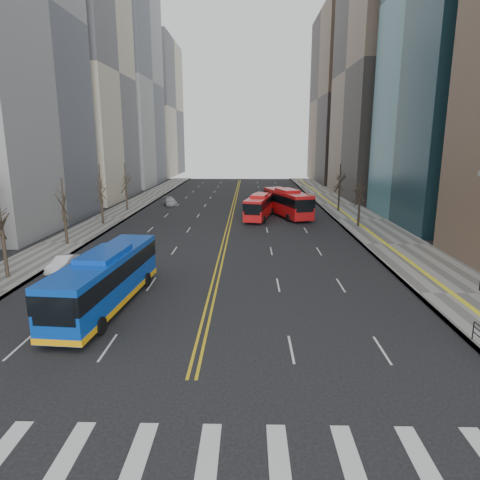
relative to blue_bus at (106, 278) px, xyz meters
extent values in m
plane|color=black|center=(6.52, -13.59, -1.91)|extent=(220.00, 220.00, 0.00)
cube|color=#65635F|center=(24.02, 31.41, -1.84)|extent=(7.00, 130.00, 0.15)
cube|color=#65635F|center=(-9.98, 31.41, -1.84)|extent=(5.00, 130.00, 0.15)
cube|color=silver|center=(2.97, -13.59, -1.91)|extent=(0.70, 4.00, 0.01)
cube|color=silver|center=(5.34, -13.59, -1.91)|extent=(0.70, 4.00, 0.01)
cube|color=silver|center=(7.70, -13.59, -1.91)|extent=(0.70, 4.00, 0.01)
cube|color=silver|center=(10.06, -13.59, -1.91)|extent=(0.70, 4.00, 0.01)
cube|color=silver|center=(12.43, -13.59, -1.91)|extent=(0.70, 4.00, 0.01)
cube|color=silver|center=(14.79, -13.59, -1.91)|extent=(0.70, 4.00, 0.01)
cube|color=gold|center=(6.32, 41.41, -1.91)|extent=(0.15, 100.00, 0.01)
cube|color=gold|center=(6.72, 41.41, -1.91)|extent=(0.15, 100.00, 0.01)
cube|color=#ABA38A|center=(-24.48, 52.41, 20.09)|extent=(22.00, 22.00, 44.00)
cube|color=gray|center=(-23.48, 79.41, 22.09)|extent=(20.00, 26.00, 48.00)
cube|color=#846F5C|center=(36.52, 57.41, 21.09)|extent=(20.00, 26.00, 46.00)
cube|color=#ABA38A|center=(-22.48, 111.41, 18.09)|extent=(18.00, 30.00, 40.00)
cube|color=brown|center=(35.52, 89.41, 19.09)|extent=(18.00, 30.00, 42.00)
cylinder|color=black|center=(20.82, -4.59, -1.26)|extent=(0.06, 0.06, 1.00)
cylinder|color=#2E221C|center=(-9.48, 5.41, 0.04)|extent=(0.28, 0.28, 3.90)
cylinder|color=#2E221C|center=(-9.48, 16.41, -0.11)|extent=(0.28, 0.28, 3.60)
cylinder|color=#2E221C|center=(-9.48, 27.41, 0.09)|extent=(0.28, 0.28, 4.00)
cylinder|color=#2E221C|center=(-9.48, 38.41, -0.01)|extent=(0.28, 0.28, 3.80)
cylinder|color=#2E221C|center=(22.52, 26.41, -0.16)|extent=(0.28, 0.28, 3.50)
cylinder|color=#2E221C|center=(22.52, 38.41, -0.04)|extent=(0.28, 0.28, 3.75)
cube|color=#0C40B4|center=(0.00, 0.00, -0.06)|extent=(3.63, 12.71, 2.99)
cube|color=black|center=(0.00, 0.00, 0.51)|extent=(3.69, 12.74, 1.07)
cube|color=#0C40B4|center=(0.00, 0.00, 1.53)|extent=(2.44, 4.55, 0.40)
cube|color=#FFAE0D|center=(0.00, 0.00, -1.36)|extent=(3.69, 12.74, 0.35)
cylinder|color=black|center=(-1.63, -3.89, -1.41)|extent=(0.38, 1.02, 1.00)
cylinder|color=black|center=(0.97, -4.11, -1.41)|extent=(0.38, 1.02, 1.00)
cylinder|color=black|center=(-0.97, 4.11, -1.41)|extent=(0.38, 1.02, 1.00)
cylinder|color=black|center=(1.63, 3.89, -1.41)|extent=(0.38, 1.02, 1.00)
cube|color=red|center=(14.40, 34.25, 0.03)|extent=(6.22, 12.43, 3.19)
cube|color=black|center=(14.40, 34.25, 0.63)|extent=(6.29, 12.46, 1.13)
cube|color=red|center=(14.40, 34.25, 1.72)|extent=(3.37, 4.72, 0.40)
cylinder|color=black|center=(14.22, 30.12, -1.41)|extent=(0.58, 1.04, 1.00)
cylinder|color=black|center=(16.86, 30.94, -1.41)|extent=(0.58, 1.04, 1.00)
cylinder|color=black|center=(11.93, 37.56, -1.41)|extent=(0.58, 1.04, 1.00)
cylinder|color=black|center=(14.57, 38.37, -1.41)|extent=(0.58, 1.04, 1.00)
cube|color=red|center=(10.49, 32.33, -0.22)|extent=(4.41, 10.72, 2.69)
cube|color=black|center=(10.49, 32.33, 0.32)|extent=(4.48, 10.75, 0.97)
cube|color=red|center=(10.49, 32.33, 1.23)|extent=(2.59, 3.96, 0.40)
cylinder|color=black|center=(8.66, 29.29, -1.41)|extent=(0.49, 1.04, 1.00)
cylinder|color=black|center=(10.98, 28.82, -1.41)|extent=(0.49, 1.04, 1.00)
cylinder|color=black|center=(9.99, 35.85, -1.41)|extent=(0.49, 1.04, 1.00)
cylinder|color=black|center=(12.32, 35.37, -1.41)|extent=(0.49, 1.04, 1.00)
imported|color=silver|center=(-5.98, 7.54, -1.29)|extent=(1.76, 3.90, 1.24)
imported|color=black|center=(15.02, 31.71, -1.26)|extent=(2.02, 3.99, 1.30)
imported|color=#9E9EA3|center=(-4.07, 44.56, -1.27)|extent=(3.29, 4.79, 1.29)
imported|color=black|center=(14.73, 62.93, -1.30)|extent=(2.19, 4.45, 1.21)
camera|label=1|loc=(9.02, -25.58, 8.40)|focal=32.00mm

